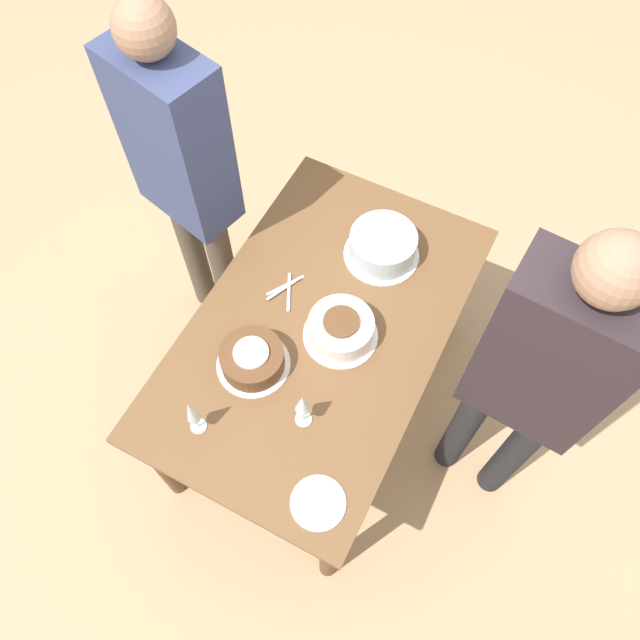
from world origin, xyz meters
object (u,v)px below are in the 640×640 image
object	(u,v)px
cake_back_decorated	(383,246)
wine_glass_far	(191,412)
person_cutting	(182,167)
person_watching	(537,374)
cake_center_white	(341,328)
wine_glass_near	(302,405)
cake_front_chocolate	(252,359)

from	to	relation	value
cake_back_decorated	wine_glass_far	bearing A→B (deg)	-15.38
person_cutting	person_watching	size ratio (longest dim) A/B	1.00
cake_center_white	wine_glass_far	world-z (taller)	wine_glass_far
person_cutting	person_watching	xyz separation A→B (m)	(0.21, 1.48, -0.00)
wine_glass_far	person_watching	bearing A→B (deg)	120.77
wine_glass_near	wine_glass_far	xyz separation A→B (m)	(0.19, -0.32, 0.00)
person_watching	wine_glass_far	bearing A→B (deg)	35.06
cake_front_chocolate	cake_back_decorated	xyz separation A→B (m)	(-0.67, 0.22, 0.01)
cake_front_chocolate	cake_back_decorated	size ratio (longest dim) A/B	0.89
cake_center_white	cake_front_chocolate	world-z (taller)	cake_center_white
wine_glass_far	person_watching	size ratio (longest dim) A/B	0.12
cake_back_decorated	cake_front_chocolate	bearing A→B (deg)	-17.86
cake_center_white	cake_front_chocolate	distance (m)	0.35
wine_glass_far	wine_glass_near	bearing A→B (deg)	121.33
wine_glass_far	cake_back_decorated	bearing A→B (deg)	164.62
cake_center_white	wine_glass_far	bearing A→B (deg)	-27.00
wine_glass_far	cake_front_chocolate	bearing A→B (deg)	170.41
wine_glass_far	person_watching	world-z (taller)	person_watching
wine_glass_near	cake_front_chocolate	bearing A→B (deg)	-111.40
cake_center_white	person_watching	distance (m)	0.72
wine_glass_near	person_cutting	xyz separation A→B (m)	(-0.59, -0.83, 0.16)
cake_center_white	person_watching	bearing A→B (deg)	91.28
wine_glass_far	person_cutting	size ratio (longest dim) A/B	0.12
person_cutting	person_watching	world-z (taller)	person_cutting
cake_back_decorated	wine_glass_far	distance (m)	1.01
cake_front_chocolate	person_watching	xyz separation A→B (m)	(-0.27, 0.91, 0.26)
wine_glass_near	person_watching	size ratio (longest dim) A/B	0.12
cake_front_chocolate	wine_glass_far	size ratio (longest dim) A/B	1.25
cake_back_decorated	person_watching	xyz separation A→B (m)	(0.39, 0.69, 0.24)
cake_front_chocolate	person_cutting	bearing A→B (deg)	-130.64
wine_glass_far	person_watching	xyz separation A→B (m)	(-0.57, 0.96, 0.16)
cake_center_white	cake_front_chocolate	xyz separation A→B (m)	(0.26, -0.23, -0.01)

